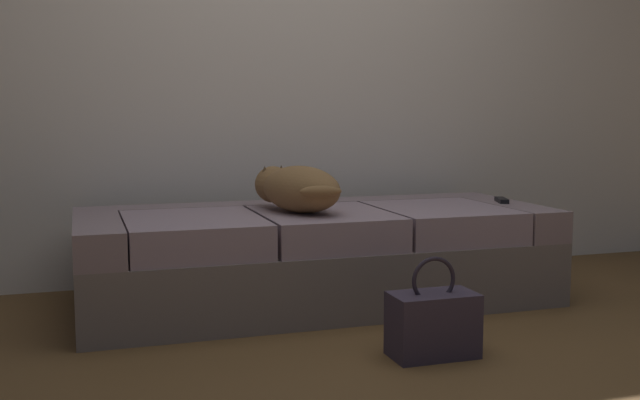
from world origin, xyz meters
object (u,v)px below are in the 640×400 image
Objects in this scene: couch at (317,256)px; dog_tan at (296,188)px; handbag at (433,323)px; tv_remote at (502,200)px.

dog_tan reaches higher than couch.
dog_tan is at bearing 108.47° from handbag.
handbag is at bearing -79.44° from couch.
handbag is at bearing -71.53° from dog_tan.
tv_remote is at bearing 1.11° from dog_tan.
couch is 0.36m from dog_tan.
tv_remote is (0.98, -0.03, 0.24)m from couch.
dog_tan reaches higher than tv_remote.
tv_remote is at bearing -1.61° from couch.
couch is 3.61× the size of dog_tan.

